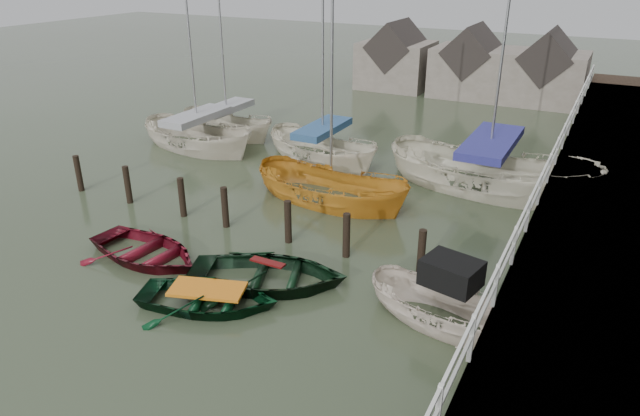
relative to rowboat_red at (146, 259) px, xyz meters
The scene contains 13 objects.
ground 2.00m from the rowboat_red, ahead, with size 120.00×120.00×0.00m, color #313B25.
pier 15.17m from the rowboat_red, 40.75° to the left, with size 3.04×32.00×2.70m.
mooring_pilings 3.06m from the rowboat_red, 72.95° to the left, with size 13.72×0.22×1.80m.
far_sheds 26.11m from the rowboat_red, 83.75° to the left, with size 14.00×4.08×4.39m.
rowboat_red is the anchor object (origin of this frame).
rowboat_green 3.40m from the rowboat_red, 19.55° to the right, with size 2.60×3.64×0.75m, color black.
rowboat_dkgreen 4.03m from the rowboat_red, ahead, with size 3.09×4.32×0.89m, color black.
motorboat 8.84m from the rowboat_red, ahead, with size 4.41×2.42×2.49m.
sailboat_a 10.57m from the rowboat_red, 120.21° to the left, with size 6.93×3.55×11.54m.
sailboat_b 10.32m from the rowboat_red, 86.90° to the left, with size 6.65×4.32×10.86m.
sailboat_c 7.07m from the rowboat_red, 65.75° to the left, with size 6.62×3.22×10.99m.
sailboat_d 12.81m from the rowboat_red, 53.23° to the left, with size 8.53×4.17×12.62m.
sailboat_e 12.78m from the rowboat_red, 115.24° to the left, with size 6.23×3.29×10.11m.
Camera 1 is at (9.48, -10.65, 8.27)m, focal length 32.00 mm.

